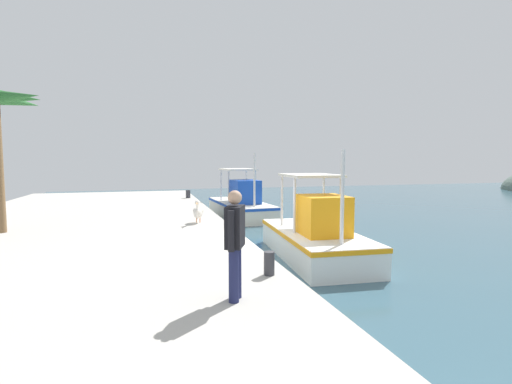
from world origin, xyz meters
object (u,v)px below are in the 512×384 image
(fishing_boat_second, at_px, (316,237))
(fisherman_standing, at_px, (235,239))
(fishing_boat_nearest, at_px, (241,205))
(mooring_bollard_nearest, at_px, (188,194))
(mooring_bollard_second, at_px, (269,263))
(pelican, at_px, (198,211))

(fishing_boat_second, bearing_deg, fisherman_standing, -36.98)
(fisherman_standing, bearing_deg, fishing_boat_second, 143.02)
(fishing_boat_nearest, relative_size, fishing_boat_second, 1.15)
(mooring_bollard_nearest, height_order, mooring_bollard_second, mooring_bollard_nearest)
(fisherman_standing, bearing_deg, pelican, 177.23)
(fisherman_standing, relative_size, mooring_bollard_nearest, 3.73)
(pelican, xyz_separation_m, mooring_bollard_nearest, (-8.98, 0.54, -0.17))
(fisherman_standing, xyz_separation_m, mooring_bollard_second, (-1.08, 0.91, -0.74))
(fishing_boat_nearest, bearing_deg, fishing_boat_second, 1.27)
(fishing_boat_nearest, relative_size, mooring_bollard_second, 13.41)
(fishing_boat_second, bearing_deg, mooring_bollard_nearest, -167.19)
(mooring_bollard_second, bearing_deg, fisherman_standing, -39.91)
(fisherman_standing, xyz_separation_m, mooring_bollard_nearest, (-16.52, 0.91, -0.73))
(fishing_boat_second, height_order, mooring_bollard_nearest, fishing_boat_second)
(fishing_boat_nearest, distance_m, mooring_bollard_nearest, 3.87)
(pelican, distance_m, fisherman_standing, 7.57)
(pelican, bearing_deg, mooring_bollard_second, 4.79)
(mooring_bollard_nearest, bearing_deg, mooring_bollard_second, 0.00)
(fishing_boat_second, distance_m, mooring_bollard_second, 4.56)
(mooring_bollard_second, bearing_deg, mooring_bollard_nearest, 180.00)
(fishing_boat_nearest, distance_m, pelican, 6.76)
(fishing_boat_second, xyz_separation_m, fisherman_standing, (4.76, -3.58, 1.10))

